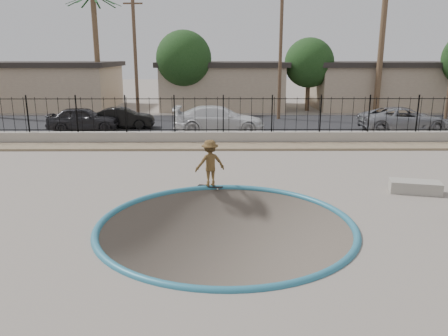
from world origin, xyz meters
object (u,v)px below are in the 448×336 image
at_px(concrete_ledge, 415,187).
at_px(car_a, 83,119).
at_px(car_c, 219,119).
at_px(car_b, 123,118).
at_px(skateboard, 210,186).
at_px(car_d, 404,119).
at_px(skater, 210,166).

distance_m(concrete_ledge, car_a, 19.18).
relative_size(concrete_ledge, car_c, 0.30).
distance_m(car_a, car_b, 2.33).
bearing_deg(concrete_ledge, car_c, 119.49).
distance_m(concrete_ledge, car_c, 13.33).
relative_size(skateboard, car_d, 0.17).
xyz_separation_m(skateboard, car_c, (0.29, 11.02, 0.74)).
xyz_separation_m(skateboard, concrete_ledge, (6.84, -0.57, 0.14)).
bearing_deg(car_d, concrete_ledge, 156.98).
bearing_deg(car_d, car_c, 88.70).
xyz_separation_m(car_b, car_d, (16.97, -1.35, 0.08)).
xyz_separation_m(car_c, car_d, (10.95, 0.25, -0.05)).
bearing_deg(skateboard, car_c, 105.72).
distance_m(car_a, car_c, 8.19).
height_order(concrete_ledge, car_b, car_b).
bearing_deg(car_c, car_d, -87.04).
xyz_separation_m(concrete_ledge, car_c, (-6.55, 11.59, 0.61)).
bearing_deg(car_c, skater, -179.85).
relative_size(skateboard, concrete_ledge, 0.56).
bearing_deg(car_b, car_c, -108.00).
height_order(concrete_ledge, car_a, car_a).
relative_size(concrete_ledge, car_d, 0.31).
height_order(skater, car_d, skater).
bearing_deg(car_b, concrete_ledge, -139.49).
bearing_deg(concrete_ledge, car_d, 69.61).
bearing_deg(car_a, car_d, -96.77).
distance_m(car_b, car_d, 17.02).
xyz_separation_m(concrete_ledge, car_d, (4.40, 11.84, 0.55)).
bearing_deg(car_c, concrete_ledge, -148.87).
bearing_deg(car_c, car_a, 86.68).
xyz_separation_m(concrete_ledge, car_b, (-12.57, 13.19, 0.47)).
height_order(skateboard, car_a, car_a).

